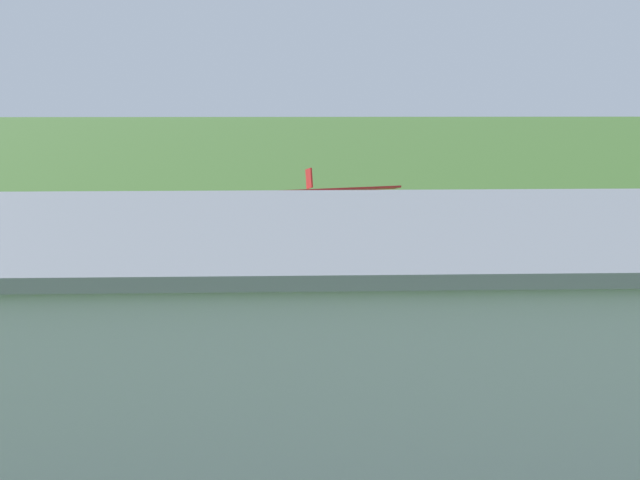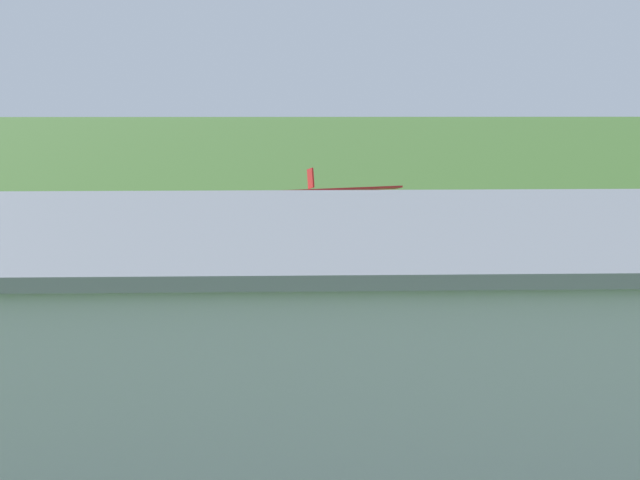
{
  "view_description": "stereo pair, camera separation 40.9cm",
  "coord_description": "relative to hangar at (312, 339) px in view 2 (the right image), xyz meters",
  "views": [
    {
      "loc": [
        -2.37,
        64.51,
        11.24
      ],
      "look_at": [
        -3.34,
        12.34,
        2.46
      ],
      "focal_mm": 55.49,
      "sensor_mm": 36.0,
      "label": 1
    },
    {
      "loc": [
        -2.78,
        64.52,
        11.24
      ],
      "look_at": [
        -3.34,
        12.34,
        2.46
      ],
      "focal_mm": 55.49,
      "sensor_mm": 36.0,
      "label": 2
    }
  ],
  "objects": [
    {
      "name": "ground_plane",
      "position": [
        2.86,
        -36.33,
        -3.53
      ],
      "size": [
        400.0,
        400.0,
        0.0
      ],
      "primitive_type": "plane",
      "color": "#3D6628"
    },
    {
      "name": "hangar",
      "position": [
        0.0,
        0.0,
        0.0
      ],
      "size": [
        37.19,
        16.37,
        7.05
      ],
      "color": "silver",
      "rests_on": "ground_plane"
    },
    {
      "name": "biplane",
      "position": [
        -0.91,
        -33.98,
        -0.47
      ],
      "size": [
        9.38,
        7.23,
        3.9
      ],
      "color": "#B21E1E"
    },
    {
      "name": "person_crossing_taxiway",
      "position": [
        -10.03,
        -18.36,
        -2.64
      ],
      "size": [
        0.41,
        0.41,
        1.77
      ],
      "color": "#33723F",
      "rests_on": "ground_plane"
    },
    {
      "name": "person_watching_takeoff",
      "position": [
        5.67,
        -19.55,
        -2.76
      ],
      "size": [
        0.48,
        0.48,
        1.57
      ],
      "color": "beige",
      "rests_on": "ground_plane"
    },
    {
      "name": "person_beside_truck",
      "position": [
        13.79,
        -19.61,
        -2.66
      ],
      "size": [
        0.52,
        0.52,
        1.74
      ],
      "color": "navy",
      "rests_on": "ground_plane"
    }
  ]
}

